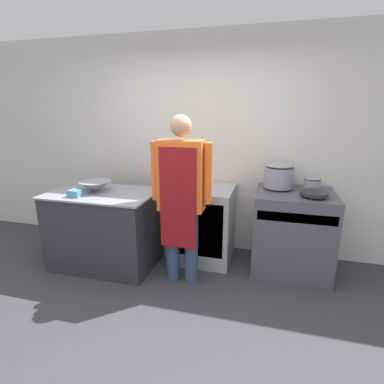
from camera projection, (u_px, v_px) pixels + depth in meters
ground_plane at (151, 332)px, 2.50m from camera, size 14.00×14.00×0.00m
wall_back at (202, 146)px, 3.80m from camera, size 8.00×0.05×2.70m
prep_counter at (105, 228)px, 3.52m from camera, size 1.22×0.79×0.88m
stove at (292, 232)px, 3.35m from camera, size 0.84×0.70×0.94m
fridge_unit at (202, 223)px, 3.65m from camera, size 0.72×0.67×0.90m
person_cook at (181, 192)px, 3.00m from camera, size 0.64×0.24×1.75m
mixing_bowl at (96, 187)px, 3.41m from camera, size 0.36×0.36×0.12m
small_bowl at (94, 185)px, 3.57m from camera, size 0.23×0.23×0.09m
plastic_tub at (76, 193)px, 3.23m from camera, size 0.13×0.13×0.07m
stock_pot at (279, 175)px, 3.35m from camera, size 0.32×0.32×0.28m
saute_pan at (314, 193)px, 3.06m from camera, size 0.28×0.28×0.04m
sauce_pot at (312, 183)px, 3.28m from camera, size 0.18×0.18×0.14m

